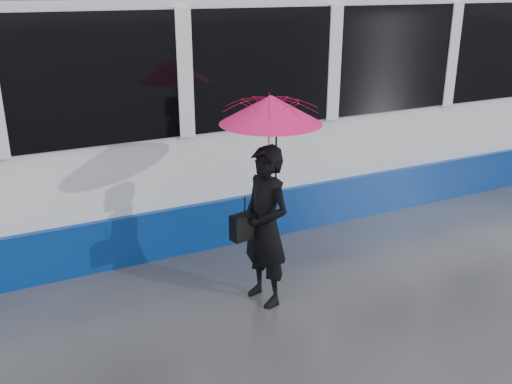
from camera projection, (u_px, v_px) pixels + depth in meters
ground at (260, 292)px, 6.21m from camera, size 90.00×90.00×0.00m
rails at (183, 213)px, 8.30m from camera, size 34.00×1.51×0.02m
woman at (265, 227)px, 5.77m from camera, size 0.52×0.69×1.69m
umbrella at (271, 129)px, 5.44m from camera, size 1.18×1.18×1.14m
handbag at (245, 226)px, 5.68m from camera, size 0.32×0.19×0.44m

